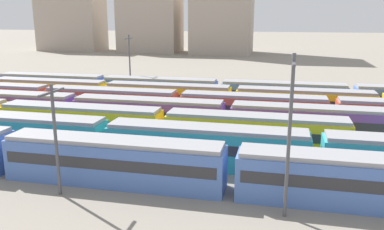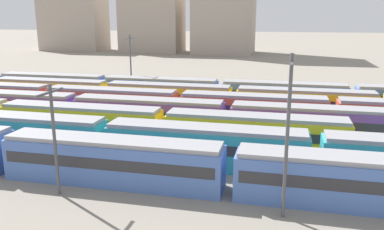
{
  "view_description": "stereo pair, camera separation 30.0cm",
  "coord_description": "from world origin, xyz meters",
  "views": [
    {
      "loc": [
        31.76,
        -28.06,
        13.22
      ],
      "look_at": [
        21.97,
        15.6,
        2.04
      ],
      "focal_mm": 37.34,
      "sensor_mm": 36.0,
      "label": 1
    },
    {
      "loc": [
        32.06,
        -27.99,
        13.22
      ],
      "look_at": [
        21.97,
        15.6,
        2.04
      ],
      "focal_mm": 37.34,
      "sensor_mm": 36.0,
      "label": 2
    }
  ],
  "objects": [
    {
      "name": "catenary_pole_0",
      "position": [
        32.5,
        -2.72,
        6.06
      ],
      "size": [
        0.24,
        3.2,
        10.99
      ],
      "color": "#4C4C51",
      "rests_on": "ground_plane"
    },
    {
      "name": "train_track_6",
      "position": [
        41.66,
        31.2,
        1.9
      ],
      "size": [
        112.5,
        3.06,
        3.75
      ],
      "color": "#4C70BC",
      "rests_on": "ground_plane"
    },
    {
      "name": "ground_plane",
      "position": [
        0.0,
        15.6,
        0.0
      ],
      "size": [
        600.0,
        600.0,
        0.0
      ],
      "primitive_type": "plane",
      "color": "gray"
    },
    {
      "name": "catenary_pole_1",
      "position": [
        7.34,
        33.92,
        5.65
      ],
      "size": [
        0.24,
        3.2,
        10.19
      ],
      "color": "#4C4C51",
      "rests_on": "ground_plane"
    },
    {
      "name": "distant_building_0",
      "position": [
        -48.09,
        115.73,
        11.15
      ],
      "size": [
        23.83,
        13.39,
        22.31
      ],
      "primitive_type": "cube",
      "color": "#A89989",
      "rests_on": "ground_plane"
    },
    {
      "name": "train_track_0",
      "position": [
        19.03,
        0.0,
        1.9
      ],
      "size": [
        55.8,
        3.06,
        3.75
      ],
      "color": "#4C70BC",
      "rests_on": "ground_plane"
    },
    {
      "name": "train_track_4",
      "position": [
        28.53,
        20.8,
        1.9
      ],
      "size": [
        93.6,
        3.06,
        3.75
      ],
      "color": "#BC4C38",
      "rests_on": "ground_plane"
    },
    {
      "name": "train_track_1",
      "position": [
        16.11,
        5.2,
        1.9
      ],
      "size": [
        74.7,
        3.06,
        3.75
      ],
      "color": "teal",
      "rests_on": "ground_plane"
    },
    {
      "name": "catenary_pole_2",
      "position": [
        15.85,
        -2.93,
        4.77
      ],
      "size": [
        0.24,
        3.2,
        8.5
      ],
      "color": "#4C4C51",
      "rests_on": "ground_plane"
    },
    {
      "name": "distant_building_1",
      "position": [
        -16.24,
        115.73,
        12.24
      ],
      "size": [
        21.74,
        14.68,
        24.48
      ],
      "primitive_type": "cube",
      "color": "#A89989",
      "rests_on": "ground_plane"
    },
    {
      "name": "train_track_2",
      "position": [
        10.69,
        10.4,
        1.9
      ],
      "size": [
        55.8,
        3.06,
        3.75
      ],
      "color": "yellow",
      "rests_on": "ground_plane"
    },
    {
      "name": "train_track_5",
      "position": [
        25.53,
        26.0,
        1.9
      ],
      "size": [
        74.7,
        3.06,
        3.75
      ],
      "color": "yellow",
      "rests_on": "ground_plane"
    }
  ]
}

